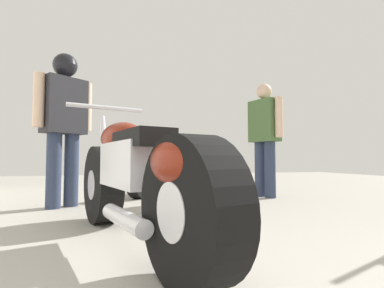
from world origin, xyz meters
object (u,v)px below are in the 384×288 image
Objects in this scene: mechanic_in_blue at (264,133)px; mechanic_with_helmet at (64,114)px; motorcycle_maroon_cruiser at (134,178)px; motorcycle_black_naked at (158,172)px.

mechanic_with_helmet is at bearing -175.91° from mechanic_in_blue.
mechanic_in_blue reaches higher than motorcycle_maroon_cruiser.
motorcycle_black_naked is at bearing 150.61° from mechanic_in_blue.
mechanic_in_blue is (1.47, -0.83, 0.60)m from motorcycle_black_naked.
motorcycle_black_naked is at bearing 38.88° from mechanic_with_helmet.
mechanic_in_blue is at bearing 43.62° from motorcycle_maroon_cruiser.
motorcycle_black_naked is 0.94× the size of mechanic_in_blue.
motorcycle_maroon_cruiser is at bearing -68.72° from mechanic_with_helmet.
mechanic_with_helmet is (-0.69, 1.76, 0.65)m from motorcycle_maroon_cruiser.
motorcycle_maroon_cruiser is 1.19× the size of mechanic_with_helmet.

